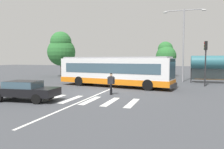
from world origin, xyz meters
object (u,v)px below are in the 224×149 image
pedestrian_crossing_street (111,82)px  background_tree_left (61,49)px  twin_arm_street_lamp (184,37)px  parked_car_champagne (164,74)px  city_transit_bus (114,71)px  traffic_light_far_corner (206,56)px  foreground_sedan (24,90)px  background_tree_right (166,54)px  parked_car_teal (143,74)px  bus_stop_shelter (210,63)px  parked_car_black (126,73)px  parked_car_silver (107,73)px

pedestrian_crossing_street → background_tree_left: bearing=131.4°
twin_arm_street_lamp → parked_car_champagne: bearing=138.7°
city_transit_bus → twin_arm_street_lamp: (6.82, 7.19, 3.99)m
parked_car_champagne → traffic_light_far_corner: (4.61, -6.50, 2.37)m
parked_car_champagne → twin_arm_street_lamp: 5.84m
foreground_sedan → background_tree_right: 26.36m
pedestrian_crossing_street → parked_car_teal: (0.19, 14.36, -0.20)m
bus_stop_shelter → background_tree_right: 10.90m
parked_car_teal → parked_car_champagne: 2.90m
parked_car_champagne → traffic_light_far_corner: bearing=-54.6°
foreground_sedan → traffic_light_far_corner: bearing=44.0°
foreground_sedan → traffic_light_far_corner: traffic_light_far_corner is taller
parked_car_black → twin_arm_street_lamp: size_ratio=0.51×
parked_car_teal → bus_stop_shelter: 8.97m
parked_car_black → twin_arm_street_lamp: twin_arm_street_lamp is taller
parked_car_teal → parked_car_champagne: bearing=1.0°
foreground_sedan → parked_car_silver: size_ratio=1.02×
parked_car_champagne → background_tree_left: (-16.36, 0.67, 3.72)m
foreground_sedan → pedestrian_crossing_street: bearing=41.0°
parked_car_black → background_tree_right: size_ratio=0.80×
parked_car_silver → parked_car_teal: (5.39, -0.30, 0.00)m
parked_car_silver → parked_car_champagne: (8.29, -0.25, 0.00)m
bus_stop_shelter → traffic_light_far_corner: bearing=-103.2°
parked_car_silver → traffic_light_far_corner: 14.75m
bus_stop_shelter → twin_arm_street_lamp: size_ratio=0.47×
foreground_sedan → parked_car_teal: same height
parked_car_teal → parked_car_champagne: size_ratio=1.00×
background_tree_right → parked_car_silver: bearing=-143.0°
bus_stop_shelter → background_tree_left: bearing=170.8°
traffic_light_far_corner → twin_arm_street_lamp: bearing=116.2°
parked_car_champagne → parked_car_silver: bearing=178.3°
foreground_sedan → parked_car_black: 18.76m
background_tree_left → background_tree_right: (16.23, 5.74, -0.77)m
parked_car_champagne → bus_stop_shelter: 6.39m
pedestrian_crossing_street → twin_arm_street_lamp: size_ratio=0.19×
foreground_sedan → twin_arm_street_lamp: twin_arm_street_lamp is taller
city_transit_bus → background_tree_right: background_tree_right is taller
parked_car_black → pedestrian_crossing_street: bearing=-81.0°
city_transit_bus → bus_stop_shelter: bearing=33.6°
parked_car_champagne → background_tree_right: (-0.13, 6.41, 2.95)m
parked_car_black → parked_car_champagne: bearing=0.1°
pedestrian_crossing_street → foreground_sedan: size_ratio=0.37×
traffic_light_far_corner → background_tree_right: 13.77m
bus_stop_shelter → twin_arm_street_lamp: (-2.98, 0.68, 3.16)m
foreground_sedan → parked_car_teal: size_ratio=1.02×
parked_car_teal → twin_arm_street_lamp: bearing=-21.6°
parked_car_silver → parked_car_teal: 5.40m
parked_car_silver → parked_car_black: (2.93, -0.26, 0.00)m
pedestrian_crossing_street → parked_car_black: size_ratio=0.37×
parked_car_silver → background_tree_right: (8.16, 6.16, 2.95)m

